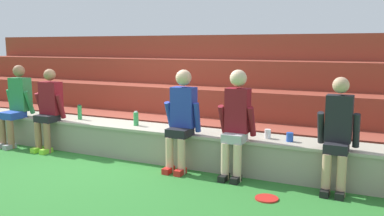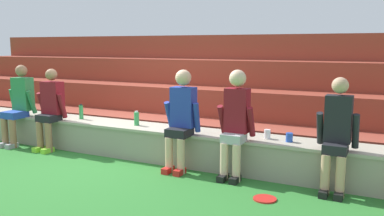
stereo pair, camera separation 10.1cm
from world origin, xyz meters
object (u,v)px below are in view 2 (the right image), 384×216
at_px(person_right_of_center, 235,121).
at_px(plastic_cup_middle, 289,137).
at_px(water_bottle_near_left, 137,119).
at_px(person_left_of_center, 50,107).
at_px(person_far_right, 337,133).
at_px(person_center, 181,117).
at_px(person_far_left, 19,103).
at_px(frisbee, 265,199).
at_px(plastic_cup_right_end, 267,134).
at_px(water_bottle_mid_right, 81,112).

xyz_separation_m(person_right_of_center, plastic_cup_middle, (0.66, 0.27, -0.21)).
distance_m(water_bottle_near_left, plastic_cup_middle, 2.45).
bearing_deg(person_left_of_center, person_far_right, 0.24).
bearing_deg(person_left_of_center, plastic_cup_middle, 3.85).
bearing_deg(plastic_cup_middle, person_center, -169.40).
xyz_separation_m(person_far_left, water_bottle_near_left, (2.34, 0.27, -0.14)).
height_order(person_center, person_far_right, person_center).
distance_m(person_far_right, frisbee, 1.17).
xyz_separation_m(person_right_of_center, frisbee, (0.60, -0.61, -0.77)).
relative_size(water_bottle_near_left, plastic_cup_middle, 1.94).
bearing_deg(person_left_of_center, frisbee, -8.69).
bearing_deg(plastic_cup_right_end, person_left_of_center, -175.05).
xyz_separation_m(person_center, frisbee, (1.42, -0.60, -0.76)).
distance_m(person_center, frisbee, 1.71).
bearing_deg(plastic_cup_right_end, person_center, -164.34).
xyz_separation_m(person_left_of_center, person_center, (2.52, -0.01, 0.03)).
bearing_deg(person_far_right, water_bottle_mid_right, 175.82).
height_order(water_bottle_near_left, plastic_cup_right_end, water_bottle_near_left).
relative_size(person_center, plastic_cup_right_end, 11.30).
xyz_separation_m(water_bottle_mid_right, frisbee, (3.56, -0.93, -0.62)).
bearing_deg(water_bottle_mid_right, person_left_of_center, -139.00).
distance_m(person_center, plastic_cup_right_end, 1.22).
xyz_separation_m(person_far_left, plastic_cup_middle, (4.79, 0.24, -0.19)).
xyz_separation_m(person_far_right, frisbee, (-0.68, -0.62, -0.73)).
bearing_deg(person_left_of_center, plastic_cup_right_end, 4.95).
height_order(water_bottle_mid_right, frisbee, water_bottle_mid_right).
bearing_deg(person_center, plastic_cup_middle, 10.60).
height_order(person_far_left, person_right_of_center, person_right_of_center).
bearing_deg(plastic_cup_right_end, frisbee, -74.54).
distance_m(person_right_of_center, frisbee, 1.15).
bearing_deg(person_left_of_center, water_bottle_mid_right, 41.00).
xyz_separation_m(person_far_left, person_center, (3.31, -0.04, 0.01)).
bearing_deg(person_far_right, water_bottle_near_left, 174.83).
relative_size(water_bottle_mid_right, frisbee, 0.96).
distance_m(person_left_of_center, plastic_cup_middle, 4.01).
relative_size(person_far_left, person_center, 0.99).
bearing_deg(person_center, person_right_of_center, 0.72).
relative_size(person_left_of_center, person_far_right, 0.99).
bearing_deg(frisbee, person_left_of_center, 171.31).
xyz_separation_m(person_right_of_center, person_far_right, (1.28, 0.02, -0.04)).
relative_size(person_far_right, frisbee, 5.14).
height_order(plastic_cup_middle, frisbee, plastic_cup_middle).
height_order(plastic_cup_right_end, plastic_cup_middle, plastic_cup_right_end).
distance_m(plastic_cup_right_end, frisbee, 1.11).
distance_m(plastic_cup_right_end, plastic_cup_middle, 0.32).
bearing_deg(person_far_right, person_center, -179.28).
bearing_deg(person_far_left, frisbee, -7.60).
distance_m(person_far_right, water_bottle_mid_right, 4.25).
bearing_deg(person_far_left, person_far_right, -0.10).
height_order(person_right_of_center, plastic_cup_middle, person_right_of_center).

